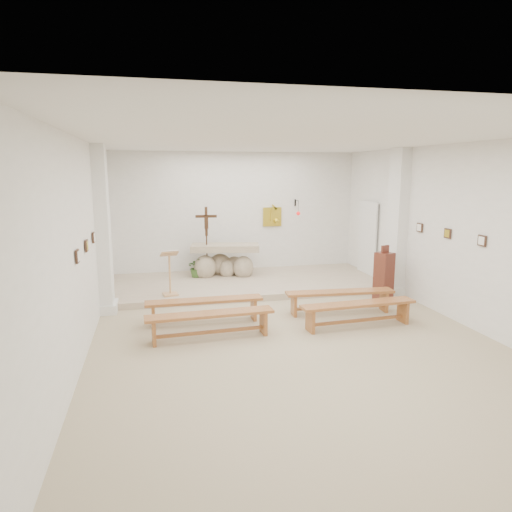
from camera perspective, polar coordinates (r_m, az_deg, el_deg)
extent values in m
cube|color=tan|center=(8.74, 3.66, -9.29)|extent=(7.00, 10.00, 0.00)
cube|color=white|center=(8.05, -20.77, 1.19)|extent=(0.02, 10.00, 3.50)
cube|color=white|center=(9.88, 23.61, 2.63)|extent=(0.02, 10.00, 3.50)
cube|color=white|center=(13.13, -2.45, 5.26)|extent=(7.00, 0.02, 3.50)
cube|color=silver|center=(8.23, 3.96, 14.20)|extent=(7.00, 10.00, 0.02)
cube|color=#BCAB90|center=(11.97, -1.09, -3.39)|extent=(6.98, 3.00, 0.15)
cube|color=white|center=(10.00, -18.57, 3.05)|extent=(0.26, 0.55, 3.50)
cube|color=white|center=(11.48, 17.23, 4.03)|extent=(0.26, 0.55, 3.50)
cube|color=gold|center=(13.34, 2.04, 4.92)|extent=(0.55, 0.04, 0.55)
cube|color=black|center=(13.51, 4.93, 6.66)|extent=(0.04, 0.02, 0.20)
cylinder|color=black|center=(13.37, 5.13, 6.92)|extent=(0.02, 0.30, 0.02)
cylinder|color=black|center=(13.24, 5.32, 6.14)|extent=(0.01, 0.01, 0.34)
sphere|color=red|center=(13.25, 5.30, 5.32)|extent=(0.11, 0.11, 0.11)
cube|color=#3C251A|center=(7.27, -21.43, -0.03)|extent=(0.03, 0.20, 0.20)
cube|color=#3C251A|center=(8.24, -20.43, 1.22)|extent=(0.03, 0.20, 0.20)
cube|color=#3C251A|center=(9.22, -19.65, 2.20)|extent=(0.03, 0.20, 0.20)
cube|color=#3C251A|center=(9.25, 26.41, 1.73)|extent=(0.03, 0.20, 0.20)
cube|color=#3C251A|center=(10.03, 22.83, 2.62)|extent=(0.03, 0.20, 0.20)
cube|color=#3C251A|center=(10.86, 19.78, 3.37)|extent=(0.03, 0.20, 0.20)
cube|color=silver|center=(10.96, -18.08, -4.19)|extent=(0.10, 0.85, 0.52)
cube|color=silver|center=(12.35, 15.49, -2.41)|extent=(0.10, 0.85, 0.52)
ellipsoid|color=#BFAB91|center=(12.37, -6.39, -1.45)|extent=(0.59, 0.50, 0.67)
ellipsoid|color=#BFAB91|center=(12.37, -1.59, -1.46)|extent=(0.55, 0.47, 0.63)
ellipsoid|color=#BFAB91|center=(12.66, -4.52, -1.06)|extent=(0.63, 0.54, 0.59)
ellipsoid|color=#BFAB91|center=(12.64, -2.73, -1.29)|extent=(0.51, 0.44, 0.55)
ellipsoid|color=#BFAB91|center=(12.45, -3.64, -1.64)|extent=(0.43, 0.37, 0.51)
cube|color=#BFAB91|center=(12.39, -3.89, 1.05)|extent=(1.92, 1.02, 0.18)
cube|color=tan|center=(10.74, -10.64, -4.71)|extent=(0.37, 0.37, 0.04)
cylinder|color=tan|center=(10.63, -10.72, -2.41)|extent=(0.05, 0.05, 0.92)
cube|color=tan|center=(10.51, -10.80, 0.27)|extent=(0.43, 0.34, 0.15)
cube|color=white|center=(10.47, -10.77, 0.48)|extent=(0.36, 0.27, 0.12)
cylinder|color=#392012|center=(12.49, -6.11, -2.43)|extent=(0.25, 0.25, 0.03)
cylinder|color=#392012|center=(12.38, -6.16, 0.06)|extent=(0.04, 0.04, 1.13)
cube|color=#392012|center=(12.25, -6.24, 4.33)|extent=(0.08, 0.06, 0.77)
cube|color=#392012|center=(12.23, -6.25, 4.96)|extent=(0.57, 0.10, 0.07)
cube|color=#392012|center=(12.22, -6.23, 4.17)|extent=(0.11, 0.05, 0.33)
imported|color=#355B24|center=(12.36, -7.44, -1.39)|extent=(0.56, 0.51, 0.54)
cube|color=#552618|center=(11.01, 15.67, -2.45)|extent=(0.45, 0.45, 1.12)
cube|color=#552618|center=(10.89, 15.84, 0.83)|extent=(0.23, 0.13, 0.18)
cube|color=#AA6931|center=(9.06, -6.47, -5.55)|extent=(2.30, 0.37, 0.05)
cube|color=#AA6931|center=(9.08, -12.71, -7.30)|extent=(0.06, 0.33, 0.44)
cube|color=#AA6931|center=(9.29, -0.31, -6.62)|extent=(0.06, 0.33, 0.44)
cube|color=#AA6931|center=(9.16, -6.42, -7.56)|extent=(1.93, 0.07, 0.05)
cube|color=#AA6931|center=(9.78, 10.45, -4.46)|extent=(2.32, 0.54, 0.05)
cube|color=#AA6931|center=(9.57, 4.75, -6.13)|extent=(0.09, 0.34, 0.44)
cube|color=#AA6931|center=(10.20, 15.71, -5.45)|extent=(0.09, 0.34, 0.44)
cube|color=#AA6931|center=(9.87, 10.39, -6.33)|extent=(1.93, 0.21, 0.05)
cube|color=#AA6931|center=(8.22, -5.76, -7.24)|extent=(2.31, 0.48, 0.05)
cube|color=#AA6931|center=(8.19, -12.66, -9.27)|extent=(0.08, 0.34, 0.44)
cube|color=#AA6931|center=(8.50, 0.93, -8.27)|extent=(0.08, 0.34, 0.44)
cube|color=#AA6931|center=(8.32, -5.72, -9.43)|extent=(1.93, 0.16, 0.05)
cube|color=#AA6931|center=(9.00, 12.69, -5.86)|extent=(2.31, 0.49, 0.05)
cube|color=#AA6931|center=(8.65, 6.79, -8.01)|extent=(0.08, 0.34, 0.44)
cube|color=#AA6931|center=(9.57, 17.89, -6.63)|extent=(0.08, 0.34, 0.44)
cube|color=#AA6931|center=(9.10, 12.60, -7.88)|extent=(1.93, 0.17, 0.05)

